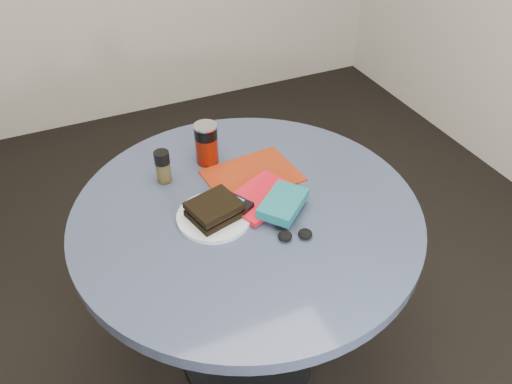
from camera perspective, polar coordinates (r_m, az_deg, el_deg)
name	(u,v)px	position (r m, az deg, el deg)	size (l,w,h in m)	color
ground	(249,356)	(2.00, -0.83, -18.27)	(4.00, 4.00, 0.00)	black
table	(247,248)	(1.54, -1.03, -6.45)	(1.00, 1.00, 0.75)	black
plate	(214,217)	(1.39, -4.80, -2.83)	(0.21, 0.21, 0.01)	silver
sandwich	(214,210)	(1.37, -4.78, -2.01)	(0.16, 0.14, 0.05)	black
soda_can	(206,144)	(1.57, -5.68, 5.53)	(0.09, 0.09, 0.14)	#6D1405
pepper_grinder	(163,167)	(1.52, -10.59, 2.88)	(0.05, 0.05, 0.11)	#453B1D
magazine	(252,175)	(1.54, -0.44, 1.90)	(0.28, 0.21, 0.00)	maroon
red_book	(261,197)	(1.44, 0.53, -0.60)	(0.21, 0.14, 0.02)	red
novel	(283,203)	(1.39, 3.12, -1.28)	(0.15, 0.10, 0.03)	#155F65
mp3_player	(238,203)	(1.40, -2.12, -1.29)	(0.08, 0.09, 0.02)	black
headphones	(295,235)	(1.33, 4.49, -4.92)	(0.10, 0.06, 0.02)	black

